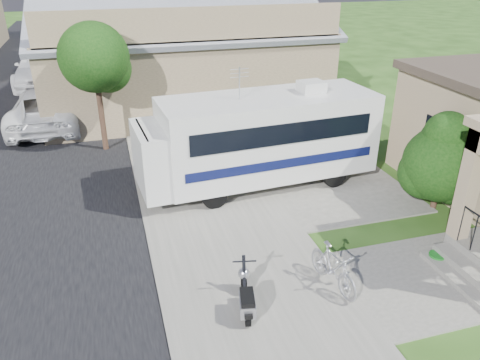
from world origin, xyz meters
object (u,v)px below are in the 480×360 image
object	(u,v)px
shrub	(443,160)
bicycle	(333,270)
motorhome	(260,137)
garden_hose	(437,258)
scooter	(246,297)
van	(42,67)
pickup_truck	(48,107)

from	to	relation	value
shrub	bicycle	distance (m)	5.21
motorhome	bicycle	size ratio (longest dim) A/B	4.54
shrub	garden_hose	world-z (taller)	shrub
motorhome	scooter	world-z (taller)	motorhome
bicycle	garden_hose	xyz separation A→B (m)	(2.83, 0.20, -0.40)
motorhome	van	xyz separation A→B (m)	(-7.51, 15.50, -0.68)
bicycle	garden_hose	bearing A→B (deg)	-5.62
van	garden_hose	size ratio (longest dim) A/B	15.87
motorhome	van	size ratio (longest dim) A/B	1.18
bicycle	van	bearing A→B (deg)	99.99
bicycle	van	xyz separation A→B (m)	(-7.42, 20.80, 0.42)
shrub	pickup_truck	bearing A→B (deg)	136.21
shrub	pickup_truck	world-z (taller)	shrub
motorhome	scooter	xyz separation A→B (m)	(-2.10, -5.53, -1.16)
pickup_truck	van	world-z (taller)	van
motorhome	bicycle	bearing A→B (deg)	-95.17
motorhome	van	world-z (taller)	motorhome
shrub	van	xyz separation A→B (m)	(-11.88, 18.30, -0.56)
van	pickup_truck	bearing A→B (deg)	-81.09
pickup_truck	garden_hose	bearing A→B (deg)	128.69
pickup_truck	van	size ratio (longest dim) A/B	0.95
scooter	garden_hose	xyz separation A→B (m)	(4.83, 0.42, -0.33)
motorhome	shrub	bearing A→B (deg)	-36.78
motorhome	shrub	xyz separation A→B (m)	(4.37, -2.80, -0.12)
motorhome	pickup_truck	xyz separation A→B (m)	(-6.67, 7.78, -0.76)
pickup_truck	garden_hose	xyz separation A→B (m)	(9.40, -12.88, -0.73)
motorhome	garden_hose	world-z (taller)	motorhome
garden_hose	motorhome	bearing A→B (deg)	118.17
bicycle	shrub	bearing A→B (deg)	19.69
motorhome	pickup_truck	bearing A→B (deg)	126.44
bicycle	pickup_truck	distance (m)	14.64
motorhome	shrub	distance (m)	5.19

